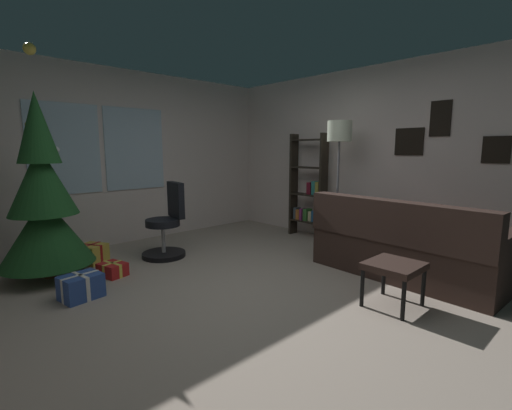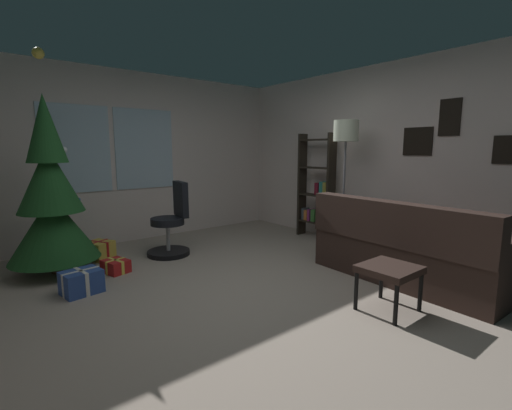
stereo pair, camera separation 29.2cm
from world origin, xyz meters
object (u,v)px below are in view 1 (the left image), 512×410
Objects in this scene: holiday_tree at (44,204)px; gift_box_green at (69,254)px; footstool at (394,269)px; gift_box_gold at (92,254)px; gift_box_blue at (81,287)px; bookshelf at (309,192)px; floor_lamp at (339,142)px; couch at (420,249)px; gift_box_red at (113,270)px; office_chair at (167,228)px.

gift_box_green is (0.30, 0.36, -0.69)m from holiday_tree.
footstool reaches higher than gift_box_gold.
bookshelf reaches higher than gift_box_blue.
gift_box_green is 0.81× the size of gift_box_gold.
gift_box_green is 3.79m from floor_lamp.
couch is 4.13m from holiday_tree.
holiday_tree reaches higher than gift_box_blue.
gift_box_red is at bearing 136.83° from couch.
gift_box_blue is (0.07, -0.83, -0.71)m from holiday_tree.
gift_box_green is at bearing 78.91° from gift_box_blue.
couch is 3.09m from office_chair.
gift_box_green is at bearing 50.39° from holiday_tree.
office_chair reaches higher than gift_box_gold.
office_chair is at bearing 26.99° from gift_box_blue.
gift_box_gold is (0.53, 0.23, -0.71)m from holiday_tree.
holiday_tree is at bearing 141.10° from gift_box_red.
gift_box_gold is 0.22× the size of floor_lamp.
floor_lamp is at bearing -109.19° from bookshelf.
footstool is 2.85m from office_chair.
bookshelf is at bearing 70.81° from floor_lamp.
gift_box_green reaches higher than gift_box_gold.
gift_box_green is at bearing 131.05° from couch.
floor_lamp is (1.97, -1.30, 1.12)m from office_chair.
gift_box_blue is (-0.46, -0.41, 0.04)m from gift_box_red.
office_chair reaches higher than couch.
footstool is at bearing -55.11° from holiday_tree.
holiday_tree is 3.65m from bookshelf.
office_chair is (1.29, 0.66, 0.27)m from gift_box_blue.
gift_box_red is at bearing -74.00° from gift_box_green.
office_chair is at bearing 122.66° from couch.
gift_box_blue is at bearing 168.92° from floor_lamp.
footstool is 3.74m from gift_box_green.
office_chair reaches higher than footstool.
floor_lamp is at bearing -11.08° from gift_box_blue.
gift_box_green is 0.33× the size of office_chair.
floor_lamp reaches higher than gift_box_gold.
holiday_tree reaches higher than gift_box_red.
gift_box_gold is at bearing 129.77° from couch.
gift_box_red is 0.82m from gift_box_green.
gift_box_gold is at bearing -29.45° from gift_box_green.
gift_box_gold and gift_box_blue have the same top height.
gift_box_blue is at bearing -113.50° from gift_box_gold.
floor_lamp reaches higher than bookshelf.
floor_lamp is (0.30, 1.30, 1.20)m from couch.
floor_lamp is (3.26, -0.64, 1.39)m from gift_box_blue.
footstool reaches higher than gift_box_green.
office_chair is at bearing 16.86° from gift_box_red.
holiday_tree is 1.09m from gift_box_blue.
bookshelf reaches higher than gift_box_gold.
floor_lamp is at bearing -31.25° from gift_box_gold.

